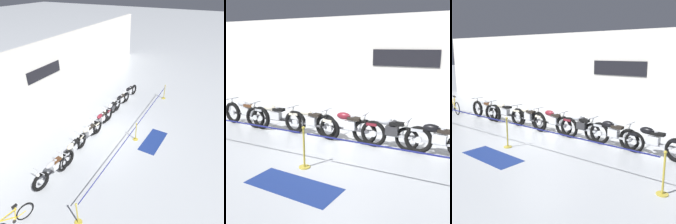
{
  "view_description": "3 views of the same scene",
  "coord_description": "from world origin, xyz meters",
  "views": [
    {
      "loc": [
        -8.84,
        -4.69,
        7.33
      ],
      "look_at": [
        0.92,
        0.41,
        0.59
      ],
      "focal_mm": 35.0,
      "sensor_mm": 36.0,
      "label": 1
    },
    {
      "loc": [
        3.52,
        -6.86,
        2.93
      ],
      "look_at": [
        -0.22,
        0.43,
        0.97
      ],
      "focal_mm": 45.0,
      "sensor_mm": 36.0,
      "label": 2
    },
    {
      "loc": [
        6.99,
        -7.52,
        3.17
      ],
      "look_at": [
        0.06,
        1.31,
        0.77
      ],
      "focal_mm": 45.0,
      "sensor_mm": 36.0,
      "label": 3
    }
  ],
  "objects": [
    {
      "name": "stanchion_far_left",
      "position": [
        -1.54,
        -1.55,
        0.74
      ],
      "size": [
        10.56,
        0.28,
        1.05
      ],
      "color": "gold",
      "rests_on": "ground"
    },
    {
      "name": "stanchion_mid_right",
      "position": [
        5.14,
        -1.55,
        0.36
      ],
      "size": [
        0.28,
        0.28,
        1.05
      ],
      "color": "gold",
      "rests_on": "ground"
    },
    {
      "name": "motorcycle_silver_4",
      "position": [
        1.34,
        0.67,
        0.48
      ],
      "size": [
        2.38,
        0.62,
        0.97
      ],
      "color": "black",
      "rests_on": "ground"
    },
    {
      "name": "ground_plane",
      "position": [
        0.0,
        0.0,
        0.0
      ],
      "size": [
        120.0,
        120.0,
        0.0
      ],
      "primitive_type": "plane",
      "color": "#B2B7BC"
    },
    {
      "name": "motorcycle_black_5",
      "position": [
        2.63,
        0.68,
        0.47
      ],
      "size": [
        2.35,
        0.62,
        0.93
      ],
      "color": "black",
      "rests_on": "ground"
    },
    {
      "name": "floor_banner",
      "position": [
        0.18,
        -2.44,
        0.0
      ],
      "size": [
        2.14,
        0.99,
        0.01
      ],
      "primitive_type": "cube",
      "rotation": [
        0.0,
        0.0,
        -0.06
      ],
      "color": "navy",
      "rests_on": "ground"
    },
    {
      "name": "bicycle",
      "position": [
        -6.56,
        0.32,
        0.37
      ],
      "size": [
        1.67,
        0.53,
        0.94
      ],
      "color": "black",
      "rests_on": "ground"
    },
    {
      "name": "stanchion_mid_left",
      "position": [
        -0.13,
        -1.55,
        0.36
      ],
      "size": [
        0.28,
        0.28,
        1.05
      ],
      "color": "gold",
      "rests_on": "ground"
    },
    {
      "name": "motorcycle_cream_1",
      "position": [
        -2.77,
        0.55,
        0.48
      ],
      "size": [
        2.44,
        0.63,
        0.97
      ],
      "color": "black",
      "rests_on": "ground"
    },
    {
      "name": "back_wall",
      "position": [
        0.0,
        5.12,
        2.1
      ],
      "size": [
        28.0,
        0.29,
        4.2
      ],
      "color": "silver",
      "rests_on": "ground"
    },
    {
      "name": "motorcycle_silver_0",
      "position": [
        -4.1,
        0.54,
        0.49
      ],
      "size": [
        2.36,
        0.62,
        0.99
      ],
      "color": "black",
      "rests_on": "ground"
    },
    {
      "name": "motorcycle_black_6",
      "position": [
        4.01,
        0.67,
        0.47
      ],
      "size": [
        2.28,
        0.62,
        0.94
      ],
      "color": "black",
      "rests_on": "ground"
    },
    {
      "name": "motorcycle_maroon_3",
      "position": [
        0.04,
        0.63,
        0.49
      ],
      "size": [
        2.4,
        0.62,
        0.97
      ],
      "color": "black",
      "rests_on": "ground"
    },
    {
      "name": "motorcycle_cream_2",
      "position": [
        -1.33,
        0.62,
        0.47
      ],
      "size": [
        2.23,
        0.62,
        0.94
      ],
      "color": "black",
      "rests_on": "ground"
    }
  ]
}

